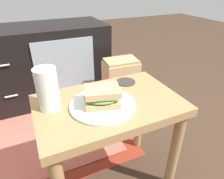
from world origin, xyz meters
name	(u,v)px	position (x,y,z in m)	size (l,w,h in m)	color
ground_plane	(110,178)	(0.00, 0.00, 0.00)	(8.00, 8.00, 0.00)	#3D2B1E
side_table	(109,120)	(0.00, 0.00, 0.37)	(0.56, 0.36, 0.46)	#A37A4C
tv_cabinet	(45,64)	(-0.14, 0.95, 0.29)	(0.96, 0.46, 0.58)	black
area_rug	(53,134)	(-0.20, 0.45, 0.00)	(0.91, 0.79, 0.01)	maroon
plate	(103,105)	(-0.03, -0.02, 0.47)	(0.25, 0.25, 0.01)	silver
sandwich_front	(102,96)	(-0.03, -0.02, 0.50)	(0.16, 0.14, 0.07)	tan
beer_glass	(48,89)	(-0.21, 0.05, 0.54)	(0.08, 0.08, 0.16)	silver
coaster	(126,82)	(0.13, 0.12, 0.46)	(0.09, 0.09, 0.01)	#332D28
paper_bag	(121,86)	(0.32, 0.53, 0.20)	(0.24, 0.17, 0.40)	tan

